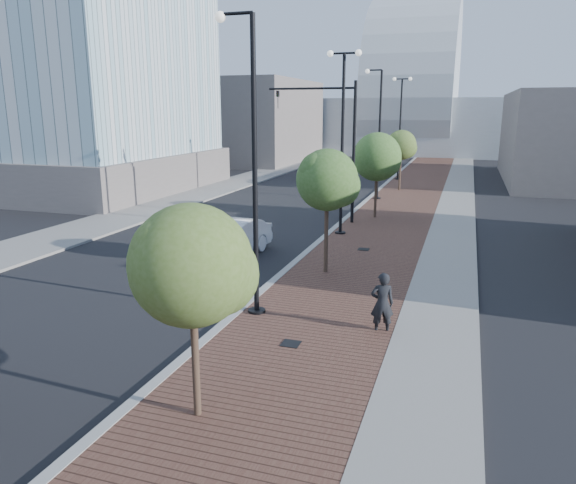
% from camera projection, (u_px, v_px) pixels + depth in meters
% --- Properties ---
extents(sidewalk, '(7.00, 140.00, 0.12)m').
position_uv_depth(sidewalk, '(424.00, 190.00, 44.23)').
color(sidewalk, '#4C2D23').
rests_on(sidewalk, ground).
extents(concrete_strip, '(2.40, 140.00, 0.13)m').
position_uv_depth(concrete_strip, '(459.00, 191.00, 43.41)').
color(concrete_strip, slate).
rests_on(concrete_strip, ground).
extents(curb, '(0.30, 140.00, 0.14)m').
position_uv_depth(curb, '(381.00, 188.00, 45.30)').
color(curb, gray).
rests_on(curb, ground).
extents(west_sidewalk, '(4.00, 140.00, 0.12)m').
position_uv_depth(west_sidewalk, '(238.00, 182.00, 49.25)').
color(west_sidewalk, slate).
rests_on(west_sidewalk, ground).
extents(white_sedan, '(2.36, 5.21, 1.66)m').
position_uv_depth(white_sedan, '(230.00, 239.00, 24.14)').
color(white_sedan, white).
rests_on(white_sedan, ground).
extents(dark_car_mid, '(3.48, 4.63, 1.17)m').
position_uv_depth(dark_car_mid, '(325.00, 174.00, 50.34)').
color(dark_car_mid, black).
rests_on(dark_car_mid, ground).
extents(dark_car_far, '(2.36, 4.30, 1.18)m').
position_uv_depth(dark_car_far, '(340.00, 174.00, 50.27)').
color(dark_car_far, black).
rests_on(dark_car_far, ground).
extents(pedestrian, '(0.79, 0.64, 1.88)m').
position_uv_depth(pedestrian, '(382.00, 304.00, 15.81)').
color(pedestrian, black).
rests_on(pedestrian, ground).
extents(streetlight_1, '(1.44, 0.56, 9.21)m').
position_uv_depth(streetlight_1, '(251.00, 181.00, 16.46)').
color(streetlight_1, black).
rests_on(streetlight_1, ground).
extents(streetlight_2, '(1.72, 0.56, 9.28)m').
position_uv_depth(streetlight_2, '(342.00, 143.00, 27.38)').
color(streetlight_2, black).
rests_on(streetlight_2, ground).
extents(streetlight_3, '(1.44, 0.56, 9.21)m').
position_uv_depth(streetlight_3, '(378.00, 140.00, 38.60)').
color(streetlight_3, black).
rests_on(streetlight_3, ground).
extents(streetlight_4, '(1.72, 0.56, 9.28)m').
position_uv_depth(streetlight_4, '(400.00, 128.00, 49.52)').
color(streetlight_4, black).
rests_on(streetlight_4, ground).
extents(traffic_mast, '(5.09, 0.20, 8.00)m').
position_uv_depth(traffic_mast, '(338.00, 136.00, 30.38)').
color(traffic_mast, black).
rests_on(traffic_mast, ground).
extents(tree_0, '(2.54, 2.51, 4.68)m').
position_uv_depth(tree_0, '(194.00, 266.00, 10.81)').
color(tree_0, '#382619').
rests_on(tree_0, ground).
extents(tree_1, '(2.44, 2.40, 5.02)m').
position_uv_depth(tree_1, '(328.00, 180.00, 20.87)').
color(tree_1, '#382619').
rests_on(tree_1, ground).
extents(tree_2, '(2.87, 2.87, 5.17)m').
position_uv_depth(tree_2, '(378.00, 157.00, 31.96)').
color(tree_2, '#382619').
rests_on(tree_2, ground).
extents(tree_3, '(2.42, 2.37, 4.90)m').
position_uv_depth(tree_3, '(402.00, 145.00, 43.03)').
color(tree_3, '#382619').
rests_on(tree_3, ground).
extents(tower_podium, '(19.00, 19.00, 3.00)m').
position_uv_depth(tower_podium, '(77.00, 171.00, 44.87)').
color(tower_podium, '#615A57').
rests_on(tower_podium, ground).
extents(convention_center, '(50.00, 30.00, 50.00)m').
position_uv_depth(convention_center, '(414.00, 112.00, 86.00)').
color(convention_center, '#A8B0B3').
rests_on(convention_center, ground).
extents(commercial_block_nw, '(14.00, 20.00, 10.00)m').
position_uv_depth(commercial_block_nw, '(249.00, 121.00, 68.65)').
color(commercial_block_nw, '#655E5B').
rests_on(commercial_block_nw, ground).
extents(utility_cover_1, '(0.50, 0.50, 0.02)m').
position_uv_depth(utility_cover_1, '(291.00, 344.00, 15.03)').
color(utility_cover_1, black).
rests_on(utility_cover_1, sidewalk).
extents(utility_cover_2, '(0.50, 0.50, 0.02)m').
position_uv_depth(utility_cover_2, '(364.00, 249.00, 25.18)').
color(utility_cover_2, black).
rests_on(utility_cover_2, sidewalk).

